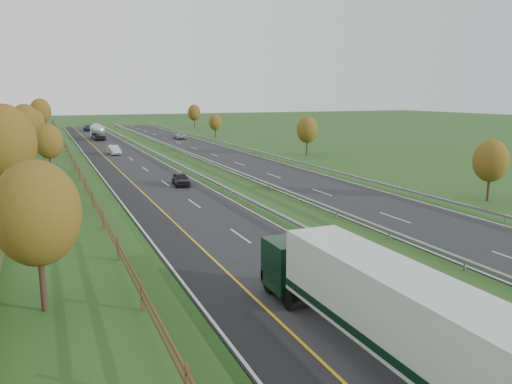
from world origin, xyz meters
TOP-DOWN VIEW (x-y plane):
  - ground at (8.00, 55.00)m, footprint 400.00×400.00m
  - near_carriageway at (0.00, 60.00)m, footprint 10.50×200.00m
  - far_carriageway at (16.50, 60.00)m, footprint 10.50×200.00m
  - hard_shoulder at (-3.75, 60.00)m, footprint 3.00×200.00m
  - lane_markings at (6.40, 59.88)m, footprint 26.75×200.00m
  - embankment_left at (-13.00, 60.00)m, footprint 12.00×200.00m
  - hedge_left at (-15.00, 60.00)m, footprint 2.20×180.00m
  - fence_left at (-8.50, 59.59)m, footprint 0.12×189.06m
  - median_barrier_near at (5.70, 60.00)m, footprint 0.32×200.00m
  - median_barrier_far at (10.80, 60.00)m, footprint 0.32×200.00m
  - outer_barrier_far at (22.30, 60.00)m, footprint 0.32×200.00m
  - trees_left at (-12.64, 56.63)m, footprint 6.64×164.30m
  - trees_far at (29.80, 89.21)m, footprint 8.45×118.60m
  - box_lorry at (-0.28, 4.54)m, footprint 2.58×16.28m
  - road_tanker at (0.32, 110.95)m, footprint 2.40×11.22m
  - car_dark_near at (2.59, 44.95)m, footprint 2.14×4.41m
  - car_silver_mid at (-0.42, 78.53)m, footprint 2.11×4.86m
  - car_small_far at (0.60, 138.59)m, footprint 2.39×5.70m
  - car_oncoming at (17.83, 103.95)m, footprint 2.58×5.24m

SIDE VIEW (x-z plane):
  - ground at x=8.00m, z-range 0.00..0.00m
  - near_carriageway at x=0.00m, z-range 0.00..0.04m
  - far_carriageway at x=16.50m, z-range 0.00..0.04m
  - hard_shoulder at x=-3.75m, z-range 0.00..0.04m
  - lane_markings at x=6.40m, z-range 0.04..0.05m
  - median_barrier_near at x=5.70m, z-range 0.26..0.97m
  - median_barrier_far at x=10.80m, z-range 0.26..0.97m
  - outer_barrier_far at x=22.30m, z-range 0.26..0.97m
  - car_oncoming at x=17.83m, z-range 0.04..1.47m
  - car_dark_near at x=2.59m, z-range 0.04..1.49m
  - car_silver_mid at x=-0.42m, z-range 0.04..1.59m
  - car_small_far at x=0.60m, z-range 0.04..1.69m
  - embankment_left at x=-13.00m, z-range 0.00..2.00m
  - road_tanker at x=0.32m, z-range 0.13..3.59m
  - box_lorry at x=-0.28m, z-range 0.30..4.36m
  - hedge_left at x=-15.00m, z-range 2.00..3.10m
  - fence_left at x=-8.50m, z-range 2.13..3.33m
  - trees_far at x=29.80m, z-range 0.69..7.81m
  - trees_left at x=-12.64m, z-range 2.53..10.20m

